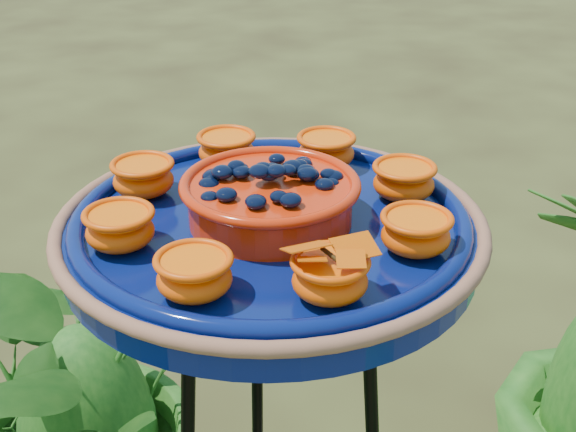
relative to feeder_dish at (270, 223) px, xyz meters
name	(u,v)px	position (x,y,z in m)	size (l,w,h in m)	color
feeder_dish	(270,223)	(0.00, 0.00, 0.00)	(0.58, 0.58, 0.12)	#061351
shrub_back_left	(83,393)	(-0.40, 0.44, -0.62)	(0.72, 0.62, 0.80)	#174B14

